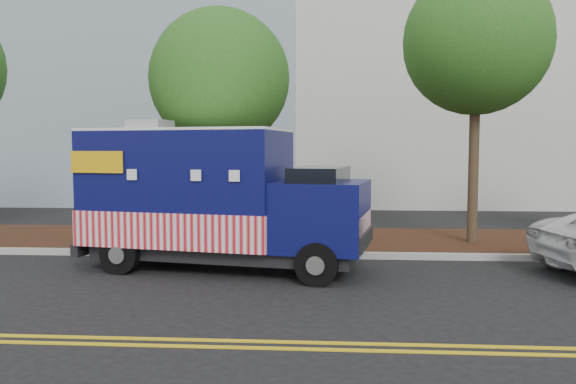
{
  "coord_description": "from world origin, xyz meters",
  "views": [
    {
      "loc": [
        3.28,
        -11.75,
        2.58
      ],
      "look_at": [
        2.44,
        0.6,
        1.63
      ],
      "focal_mm": 35.0,
      "sensor_mm": 36.0,
      "label": 1
    }
  ],
  "objects": [
    {
      "name": "ground",
      "position": [
        0.0,
        0.0,
        0.0
      ],
      "size": [
        120.0,
        120.0,
        0.0
      ],
      "primitive_type": "plane",
      "color": "black",
      "rests_on": "ground"
    },
    {
      "name": "curb",
      "position": [
        0.0,
        1.4,
        0.07
      ],
      "size": [
        120.0,
        0.18,
        0.15
      ],
      "primitive_type": "cube",
      "color": "#9E9E99",
      "rests_on": "ground"
    },
    {
      "name": "mulch_strip",
      "position": [
        0.0,
        3.5,
        0.07
      ],
      "size": [
        120.0,
        4.0,
        0.15
      ],
      "primitive_type": "cube",
      "color": "black",
      "rests_on": "ground"
    },
    {
      "name": "centerline_near",
      "position": [
        0.0,
        -4.45,
        0.01
      ],
      "size": [
        120.0,
        0.1,
        0.01
      ],
      "primitive_type": "cube",
      "color": "gold",
      "rests_on": "ground"
    },
    {
      "name": "centerline_far",
      "position": [
        0.0,
        -4.7,
        0.01
      ],
      "size": [
        120.0,
        0.1,
        0.01
      ],
      "primitive_type": "cube",
      "color": "gold",
      "rests_on": "ground"
    },
    {
      "name": "tree_b",
      "position": [
        0.47,
        3.11,
        4.42
      ],
      "size": [
        3.7,
        3.7,
        6.28
      ],
      "color": "#38281C",
      "rests_on": "ground"
    },
    {
      "name": "tree_c",
      "position": [
        7.09,
        3.06,
        5.29
      ],
      "size": [
        3.72,
        3.72,
        7.17
      ],
      "color": "#38281C",
      "rests_on": "ground"
    },
    {
      "name": "sign_post",
      "position": [
        -1.04,
        1.67,
        1.2
      ],
      "size": [
        0.06,
        0.06,
        2.4
      ],
      "primitive_type": "cube",
      "color": "#473828",
      "rests_on": "ground"
    },
    {
      "name": "food_truck",
      "position": [
        0.83,
        0.15,
        1.45
      ],
      "size": [
        6.39,
        3.3,
        3.21
      ],
      "rotation": [
        0.0,
        0.0,
        -0.18
      ],
      "color": "black",
      "rests_on": "ground"
    }
  ]
}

